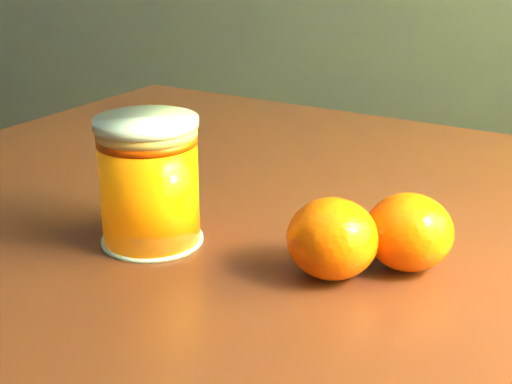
% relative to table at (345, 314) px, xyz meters
% --- Properties ---
extents(kitchen_counter, '(3.15, 0.60, 0.90)m').
position_rel_table_xyz_m(kitchen_counter, '(-0.86, 1.44, -0.17)').
color(kitchen_counter, '#454449').
rests_on(kitchen_counter, ground).
extents(table, '(1.05, 0.82, 0.71)m').
position_rel_table_xyz_m(table, '(0.00, 0.00, 0.00)').
color(table, '#5E2717').
rests_on(table, ground).
extents(juice_glass, '(0.08, 0.08, 0.10)m').
position_rel_table_xyz_m(juice_glass, '(-0.14, -0.09, 0.14)').
color(juice_glass, orange).
rests_on(juice_glass, table).
extents(orange_front, '(0.07, 0.07, 0.06)m').
position_rel_table_xyz_m(orange_front, '(0.01, -0.10, 0.12)').
color(orange_front, '#FF5B05').
rests_on(orange_front, table).
extents(orange_back, '(0.08, 0.08, 0.06)m').
position_rel_table_xyz_m(orange_back, '(0.06, -0.07, 0.12)').
color(orange_back, '#FF5B05').
rests_on(orange_back, table).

